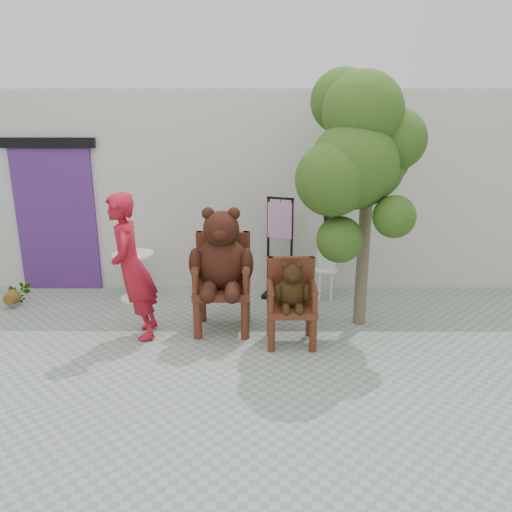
% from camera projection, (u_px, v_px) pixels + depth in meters
% --- Properties ---
extents(ground_plane, '(60.00, 60.00, 0.00)m').
position_uv_depth(ground_plane, '(252.00, 369.00, 5.42)').
color(ground_plane, gray).
rests_on(ground_plane, ground).
extents(back_wall, '(9.00, 1.00, 3.00)m').
position_uv_depth(back_wall, '(254.00, 188.00, 7.97)').
color(back_wall, beige).
rests_on(back_wall, ground).
extents(doorway, '(1.40, 0.11, 2.33)m').
position_uv_depth(doorway, '(56.00, 216.00, 7.58)').
color(doorway, '#492267').
rests_on(doorway, ground).
extents(chair_big, '(0.79, 0.83, 1.59)m').
position_uv_depth(chair_big, '(222.00, 263.00, 6.17)').
color(chair_big, '#421B0E').
rests_on(chair_big, ground).
extents(chair_small, '(0.58, 0.55, 1.02)m').
position_uv_depth(chair_small, '(292.00, 294.00, 5.90)').
color(chair_small, '#421B0E').
rests_on(chair_small, ground).
extents(person, '(0.52, 0.71, 1.79)m').
position_uv_depth(person, '(132.00, 267.00, 5.97)').
color(person, maroon).
rests_on(person, ground).
extents(cafe_table, '(0.60, 0.60, 0.70)m').
position_uv_depth(cafe_table, '(134.00, 271.00, 7.32)').
color(cafe_table, white).
rests_on(cafe_table, ground).
extents(display_stand, '(0.54, 0.48, 1.51)m').
position_uv_depth(display_stand, '(280.00, 260.00, 7.35)').
color(display_stand, black).
rests_on(display_stand, ground).
extents(stool_bucket, '(0.32, 0.32, 1.45)m').
position_uv_depth(stool_bucket, '(327.00, 257.00, 7.29)').
color(stool_bucket, white).
rests_on(stool_bucket, ground).
extents(tree, '(1.55, 1.76, 3.22)m').
position_uv_depth(tree, '(360.00, 152.00, 5.84)').
color(tree, '#473D2A').
rests_on(tree, ground).
extents(potted_plant, '(0.35, 0.31, 0.37)m').
position_uv_depth(potted_plant, '(16.00, 294.00, 7.13)').
color(potted_plant, '#1C370F').
rests_on(potted_plant, ground).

